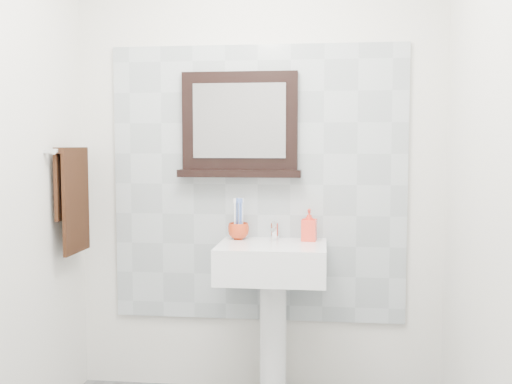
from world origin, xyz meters
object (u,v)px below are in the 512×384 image
hand_towel (73,192)px  framed_mirror (240,127)px  soap_dispenser (309,225)px  toothbrush_cup (238,231)px  pedestal_sink (272,279)px

hand_towel → framed_mirror: bearing=15.4°
soap_dispenser → toothbrush_cup: bearing=-176.2°
pedestal_sink → hand_towel: 1.13m
toothbrush_cup → hand_towel: bearing=-168.9°
pedestal_sink → soap_dispenser: 0.34m
framed_mirror → toothbrush_cup: bearing=-88.9°
hand_towel → soap_dispenser: bearing=7.3°
soap_dispenser → framed_mirror: (-0.38, 0.08, 0.51)m
pedestal_sink → soap_dispenser: (0.18, 0.11, 0.27)m
framed_mirror → pedestal_sink: bearing=-43.9°
toothbrush_cup → hand_towel: 0.89m
framed_mirror → hand_towel: bearing=-164.6°
hand_towel → toothbrush_cup: bearing=11.1°
toothbrush_cup → soap_dispenser: soap_dispenser is taller
pedestal_sink → framed_mirror: 0.83m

